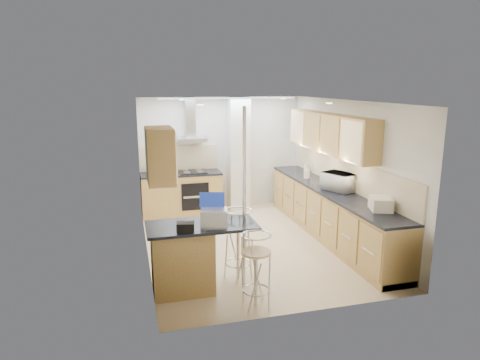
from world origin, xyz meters
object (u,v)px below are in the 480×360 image
object	(u,v)px
laptop	(214,218)
bar_stool_near	(256,270)
bar_stool_end	(238,244)
microwave	(339,182)
bread_bin	(381,204)

from	to	relation	value
laptop	bar_stool_near	xyz separation A→B (m)	(0.43, -0.50, -0.57)
bar_stool_near	bar_stool_end	size ratio (longest dim) A/B	0.93
microwave	bar_stool_end	distance (m)	2.45
bar_stool_end	microwave	bearing A→B (deg)	-21.89
microwave	bar_stool_near	world-z (taller)	microwave
laptop	bar_stool_near	size ratio (longest dim) A/B	0.36
bread_bin	bar_stool_end	bearing A→B (deg)	-165.74
microwave	bar_stool_end	bearing A→B (deg)	93.92
bar_stool_end	bread_bin	xyz separation A→B (m)	(2.18, -0.17, 0.49)
bar_stool_near	bread_bin	bearing A→B (deg)	-4.81
microwave	laptop	size ratio (longest dim) A/B	1.66
laptop	bread_bin	world-z (taller)	laptop
bar_stool_near	bar_stool_end	world-z (taller)	bar_stool_end
bar_stool_near	bar_stool_end	bearing A→B (deg)	69.01
microwave	bread_bin	size ratio (longest dim) A/B	1.55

